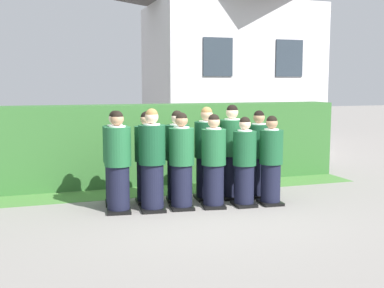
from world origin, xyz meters
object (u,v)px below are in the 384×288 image
(student_front_row_2, at_px, (182,163))
(student_rear_row_3, at_px, (207,156))
(student_front_row_3, at_px, (214,163))
(student_rear_row_1, at_px, (147,160))
(student_rear_row_0, at_px, (116,160))
(student_front_row_1, at_px, (152,162))
(student_front_row_4, at_px, (244,164))
(student_front_row_0, at_px, (118,164))
(student_rear_row_5, at_px, (258,156))
(student_rear_row_4, at_px, (232,154))
(student_front_row_5, at_px, (271,162))
(student_rear_row_2, at_px, (177,158))

(student_front_row_2, relative_size, student_rear_row_3, 0.96)
(student_front_row_3, height_order, student_rear_row_1, student_rear_row_1)
(student_rear_row_0, bearing_deg, student_front_row_1, -50.20)
(student_front_row_4, height_order, student_rear_row_1, student_rear_row_1)
(student_front_row_2, height_order, student_rear_row_0, student_rear_row_0)
(student_front_row_0, relative_size, student_front_row_4, 1.08)
(student_front_row_2, relative_size, student_rear_row_1, 1.00)
(student_front_row_3, relative_size, student_rear_row_5, 0.99)
(student_front_row_2, xyz_separation_m, student_front_row_3, (0.54, -0.08, -0.02))
(student_front_row_3, height_order, student_rear_row_3, student_rear_row_3)
(student_front_row_3, xyz_separation_m, student_rear_row_4, (0.55, 0.51, 0.06))
(student_rear_row_1, bearing_deg, student_front_row_3, -33.63)
(student_rear_row_0, xyz_separation_m, student_rear_row_5, (2.58, -0.27, -0.01))
(student_front_row_3, height_order, student_rear_row_5, student_rear_row_5)
(student_front_row_4, relative_size, student_rear_row_0, 0.94)
(student_front_row_1, relative_size, student_front_row_2, 1.04)
(student_front_row_0, xyz_separation_m, student_rear_row_5, (2.63, 0.24, -0.03))
(student_front_row_4, bearing_deg, student_front_row_5, -5.66)
(student_front_row_0, height_order, student_front_row_1, student_front_row_1)
(student_front_row_0, xyz_separation_m, student_front_row_3, (1.58, -0.20, -0.04))
(student_front_row_4, relative_size, student_front_row_5, 0.99)
(student_rear_row_2, bearing_deg, student_rear_row_1, 173.50)
(student_front_row_0, height_order, student_rear_row_3, student_rear_row_3)
(student_front_row_4, height_order, student_rear_row_3, student_rear_row_3)
(student_front_row_0, xyz_separation_m, student_front_row_5, (2.59, -0.33, -0.06))
(student_front_row_5, bearing_deg, student_rear_row_0, 161.79)
(student_rear_row_5, bearing_deg, student_rear_row_2, 174.01)
(student_front_row_1, bearing_deg, student_rear_row_1, 85.80)
(student_rear_row_3, relative_size, student_rear_row_4, 0.98)
(student_rear_row_0, bearing_deg, student_rear_row_3, -5.25)
(student_front_row_2, distance_m, student_rear_row_2, 0.53)
(student_front_row_0, relative_size, student_rear_row_5, 1.04)
(student_front_row_2, xyz_separation_m, student_rear_row_2, (0.08, 0.52, 0.00))
(student_rear_row_4, bearing_deg, student_front_row_4, -91.87)
(student_front_row_3, xyz_separation_m, student_rear_row_3, (0.08, 0.56, 0.05))
(student_front_row_2, bearing_deg, student_rear_row_0, 147.69)
(student_front_row_1, bearing_deg, student_front_row_0, 171.17)
(student_front_row_5, distance_m, student_rear_row_0, 2.67)
(student_front_row_1, height_order, student_front_row_4, student_front_row_1)
(student_rear_row_1, height_order, student_rear_row_4, student_rear_row_4)
(student_front_row_5, height_order, student_rear_row_2, student_rear_row_2)
(student_front_row_2, bearing_deg, student_rear_row_3, 37.68)
(student_front_row_5, distance_m, student_rear_row_3, 1.16)
(student_front_row_1, xyz_separation_m, student_rear_row_0, (-0.50, 0.59, -0.03))
(student_front_row_1, xyz_separation_m, student_front_row_2, (0.49, -0.03, -0.04))
(student_front_row_1, xyz_separation_m, student_rear_row_1, (0.04, 0.55, -0.04))
(student_rear_row_0, xyz_separation_m, student_rear_row_3, (1.61, -0.15, 0.02))
(student_rear_row_5, bearing_deg, student_rear_row_0, 174.13)
(student_rear_row_3, bearing_deg, student_front_row_4, -54.87)
(student_front_row_5, bearing_deg, student_rear_row_1, 158.49)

